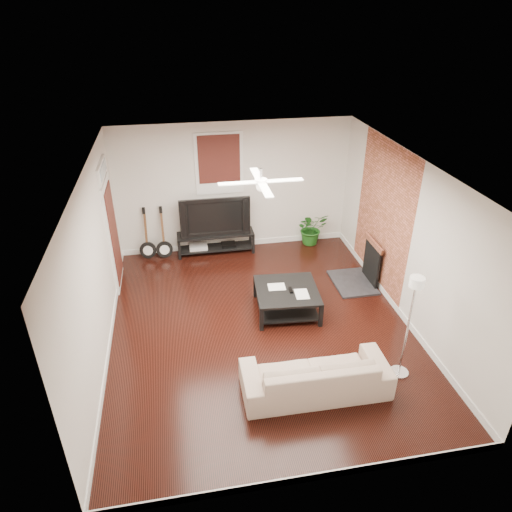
% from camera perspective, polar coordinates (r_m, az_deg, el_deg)
% --- Properties ---
extents(room, '(5.01, 6.01, 2.81)m').
position_cam_1_polar(room, '(7.28, 0.57, 0.22)').
color(room, black).
rests_on(room, ground).
extents(brick_accent, '(0.02, 2.20, 2.80)m').
position_cam_1_polar(brick_accent, '(8.88, 15.33, 4.67)').
color(brick_accent, brown).
rests_on(brick_accent, floor).
extents(fireplace, '(0.80, 1.10, 0.92)m').
position_cam_1_polar(fireplace, '(9.18, 12.95, -0.77)').
color(fireplace, black).
rests_on(fireplace, floor).
extents(window_back, '(1.00, 0.06, 1.30)m').
position_cam_1_polar(window_back, '(9.74, -4.55, 11.26)').
color(window_back, '#38110F').
rests_on(window_back, wall_back).
extents(door_left, '(0.08, 1.00, 2.50)m').
position_cam_1_polar(door_left, '(9.03, -17.37, 3.74)').
color(door_left, white).
rests_on(door_left, wall_left).
extents(tv_stand, '(1.66, 0.44, 0.46)m').
position_cam_1_polar(tv_stand, '(10.21, -4.96, 1.65)').
color(tv_stand, black).
rests_on(tv_stand, floor).
extents(tv, '(1.49, 0.20, 0.86)m').
position_cam_1_polar(tv, '(9.94, -5.13, 5.08)').
color(tv, black).
rests_on(tv, tv_stand).
extents(coffee_table, '(1.16, 1.16, 0.45)m').
position_cam_1_polar(coffee_table, '(8.29, 3.78, -5.42)').
color(coffee_table, black).
rests_on(coffee_table, floor).
extents(sofa, '(2.08, 0.84, 0.61)m').
position_cam_1_polar(sofa, '(6.76, 7.33, -14.20)').
color(sofa, '#C1AC91').
rests_on(sofa, floor).
extents(floor_lamp, '(0.28, 0.28, 1.69)m').
position_cam_1_polar(floor_lamp, '(6.96, 18.17, -8.41)').
color(floor_lamp, silver).
rests_on(floor_lamp, floor).
extents(potted_plant, '(0.76, 0.69, 0.76)m').
position_cam_1_polar(potted_plant, '(10.57, 6.84, 3.44)').
color(potted_plant, '#1D5A19').
rests_on(potted_plant, floor).
extents(guitar_left, '(0.38, 0.29, 1.14)m').
position_cam_1_polar(guitar_left, '(10.03, -13.38, 2.56)').
color(guitar_left, black).
rests_on(guitar_left, floor).
extents(guitar_right, '(0.36, 0.26, 1.14)m').
position_cam_1_polar(guitar_right, '(9.98, -11.39, 2.66)').
color(guitar_right, black).
rests_on(guitar_right, floor).
extents(ceiling_fan, '(1.24, 1.24, 0.32)m').
position_cam_1_polar(ceiling_fan, '(6.78, 0.62, 9.13)').
color(ceiling_fan, white).
rests_on(ceiling_fan, ceiling).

